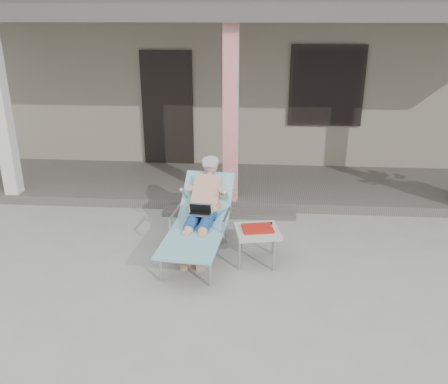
{
  "coord_description": "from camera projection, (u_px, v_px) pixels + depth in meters",
  "views": [
    {
      "loc": [
        0.45,
        -4.74,
        2.88
      ],
      "look_at": [
        0.02,
        0.6,
        0.85
      ],
      "focal_mm": 38.0,
      "sensor_mm": 36.0,
      "label": 1
    }
  ],
  "objects": [
    {
      "name": "ground",
      "position": [
        218.0,
        279.0,
        5.47
      ],
      "size": [
        60.0,
        60.0,
        0.0
      ],
      "primitive_type": "plane",
      "color": "#9E9E99",
      "rests_on": "ground"
    },
    {
      "name": "house",
      "position": [
        243.0,
        69.0,
        10.93
      ],
      "size": [
        10.4,
        5.4,
        3.3
      ],
      "color": "gray",
      "rests_on": "ground"
    },
    {
      "name": "porch_deck",
      "position": [
        233.0,
        185.0,
        8.24
      ],
      "size": [
        10.0,
        2.0,
        0.15
      ],
      "primitive_type": "cube",
      "color": "#605B56",
      "rests_on": "ground"
    },
    {
      "name": "porch_overhang",
      "position": [
        235.0,
        19.0,
        7.22
      ],
      "size": [
        10.0,
        2.3,
        2.85
      ],
      "color": "silver",
      "rests_on": "porch_deck"
    },
    {
      "name": "porch_step",
      "position": [
        229.0,
        213.0,
        7.18
      ],
      "size": [
        2.0,
        0.3,
        0.07
      ],
      "primitive_type": "cube",
      "color": "#605B56",
      "rests_on": "ground"
    },
    {
      "name": "lounger",
      "position": [
        201.0,
        199.0,
        5.9
      ],
      "size": [
        0.81,
        1.8,
        1.14
      ],
      "rotation": [
        0.0,
        0.0,
        -0.09
      ],
      "color": "#B7B7BC",
      "rests_on": "ground"
    },
    {
      "name": "side_table",
      "position": [
        257.0,
        233.0,
        5.72
      ],
      "size": [
        0.61,
        0.61,
        0.46
      ],
      "rotation": [
        0.0,
        0.0,
        0.2
      ],
      "color": "beige",
      "rests_on": "ground"
    }
  ]
}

